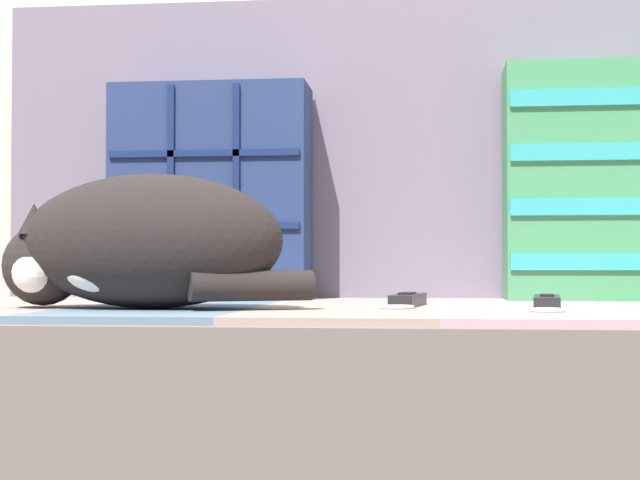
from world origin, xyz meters
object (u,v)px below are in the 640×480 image
(game_remote_near, at_px, (407,300))
(sleeping_cat, at_px, (139,245))
(throw_pillow_quilted, at_px, (212,192))
(throw_pillow_striped, at_px, (630,182))
(couch, at_px, (524,444))
(game_remote_far, at_px, (547,303))

(game_remote_near, bearing_deg, sleeping_cat, -161.89)
(throw_pillow_quilted, height_order, throw_pillow_striped, throw_pillow_striped)
(couch, distance_m, throw_pillow_striped, 0.53)
(throw_pillow_quilted, height_order, sleeping_cat, throw_pillow_quilted)
(throw_pillow_striped, distance_m, game_remote_near, 0.53)
(sleeping_cat, bearing_deg, couch, 18.41)
(throw_pillow_quilted, distance_m, game_remote_far, 0.70)
(game_remote_near, xyz_separation_m, game_remote_far, (0.20, -0.07, 0.00))
(game_remote_near, bearing_deg, game_remote_far, -19.92)
(couch, height_order, sleeping_cat, sleeping_cat)
(throw_pillow_striped, bearing_deg, sleeping_cat, -151.43)
(couch, bearing_deg, throw_pillow_striped, 48.06)
(throw_pillow_quilted, relative_size, sleeping_cat, 0.85)
(throw_pillow_quilted, relative_size, game_remote_far, 1.88)
(throw_pillow_striped, bearing_deg, throw_pillow_quilted, 179.96)
(throw_pillow_striped, relative_size, sleeping_cat, 0.95)
(throw_pillow_quilted, distance_m, game_remote_near, 0.51)
(game_remote_near, distance_m, game_remote_far, 0.21)
(couch, xyz_separation_m, game_remote_near, (-0.18, -0.06, 0.22))
(throw_pillow_quilted, bearing_deg, couch, -22.97)
(throw_pillow_quilted, height_order, game_remote_far, throw_pillow_quilted)
(throw_pillow_striped, xyz_separation_m, sleeping_cat, (-0.77, -0.42, -0.12))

